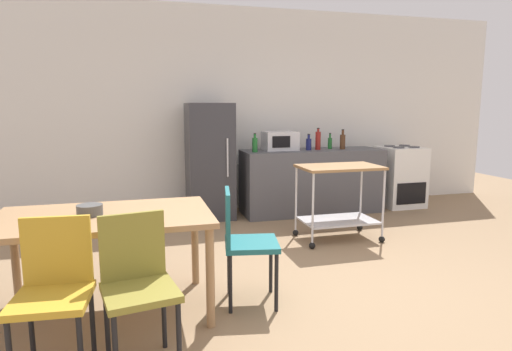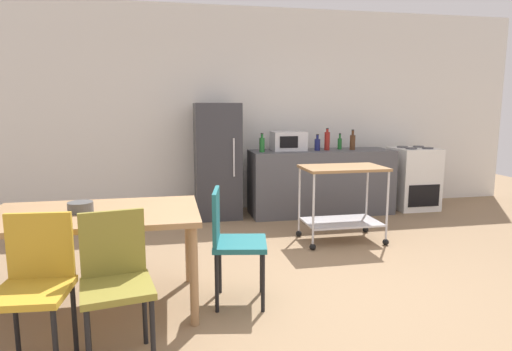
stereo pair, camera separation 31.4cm
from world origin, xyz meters
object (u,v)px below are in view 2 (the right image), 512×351
object	(u,v)px
bottle_sparkling_water	(327,141)
fruit_bowl	(80,207)
chair_olive	(116,276)
dining_table	(95,222)
stove_oven	(413,178)
bottle_wine	(317,144)
microwave	(288,141)
kitchen_cart	(342,191)
bottle_sesame_oil	(340,143)
bottle_hot_sauce	(353,142)
chair_teal	(232,238)
refrigerator	(217,161)
bottle_vinegar	(262,144)
chair_mustard	(35,280)

from	to	relation	value
bottle_sparkling_water	fruit_bowl	bearing A→B (deg)	-138.52
chair_olive	dining_table	bearing A→B (deg)	96.70
stove_oven	bottle_wine	size ratio (longest dim) A/B	4.06
chair_olive	microwave	bearing A→B (deg)	48.65
kitchen_cart	fruit_bowl	bearing A→B (deg)	-154.46
bottle_sesame_oil	bottle_hot_sauce	size ratio (longest dim) A/B	0.80
chair_teal	bottle_sparkling_water	bearing A→B (deg)	-23.37
chair_teal	kitchen_cart	world-z (taller)	chair_teal
stove_oven	microwave	xyz separation A→B (m)	(-1.91, 0.06, 0.58)
stove_oven	refrigerator	world-z (taller)	refrigerator
chair_teal	fruit_bowl	xyz separation A→B (m)	(-1.09, 0.09, 0.27)
chair_olive	bottle_vinegar	distance (m)	3.52
microwave	refrigerator	bearing A→B (deg)	178.71
dining_table	bottle_vinegar	bearing A→B (deg)	53.64
dining_table	kitchen_cart	xyz separation A→B (m)	(2.43, 1.22, -0.10)
chair_mustard	stove_oven	xyz separation A→B (m)	(4.33, 3.19, -0.07)
chair_teal	bottle_wine	distance (m)	3.04
bottle_sesame_oil	chair_olive	bearing A→B (deg)	-129.80
bottle_vinegar	fruit_bowl	world-z (taller)	bottle_vinegar
chair_teal	fruit_bowl	distance (m)	1.13
chair_teal	bottle_vinegar	bearing A→B (deg)	-6.91
chair_teal	stove_oven	distance (m)	4.04
stove_oven	bottle_vinegar	xyz separation A→B (m)	(-2.32, -0.11, 0.55)
bottle_sparkling_water	bottle_sesame_oil	world-z (taller)	bottle_sparkling_water
microwave	bottle_hot_sauce	world-z (taller)	bottle_hot_sauce
chair_olive	kitchen_cart	distance (m)	2.93
dining_table	bottle_wine	size ratio (longest dim) A/B	6.63
kitchen_cart	fruit_bowl	distance (m)	2.81
dining_table	bottle_hot_sauce	distance (m)	3.97
bottle_vinegar	bottle_sparkling_water	bearing A→B (deg)	5.32
chair_olive	kitchen_cart	world-z (taller)	chair_olive
bottle_hot_sauce	bottle_wine	bearing A→B (deg)	179.27
bottle_wine	fruit_bowl	xyz separation A→B (m)	(-2.67, -2.47, -0.20)
bottle_sparkling_water	bottle_sesame_oil	xyz separation A→B (m)	(0.22, 0.07, -0.05)
chair_olive	bottle_sesame_oil	distance (m)	4.28
fruit_bowl	bottle_wine	bearing A→B (deg)	42.78
kitchen_cart	bottle_hot_sauce	world-z (taller)	bottle_hot_sauce
bottle_hot_sauce	bottle_vinegar	bearing A→B (deg)	-177.42
chair_teal	kitchen_cart	distance (m)	1.94
chair_olive	bottle_sesame_oil	bearing A→B (deg)	39.83
chair_olive	bottle_hot_sauce	bearing A→B (deg)	37.45
chair_mustard	kitchen_cart	xyz separation A→B (m)	(2.67, 1.89, 0.05)
chair_mustard	refrigerator	xyz separation A→B (m)	(1.43, 3.27, 0.26)
dining_table	stove_oven	distance (m)	4.81
chair_olive	refrigerator	bearing A→B (deg)	63.11
bottle_wine	chair_mustard	bearing A→B (deg)	-131.74
bottle_sesame_oil	stove_oven	bearing A→B (deg)	-2.42
bottle_sesame_oil	fruit_bowl	bearing A→B (deg)	-139.86
kitchen_cart	dining_table	bearing A→B (deg)	-153.45
fruit_bowl	chair_teal	bearing A→B (deg)	-4.71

